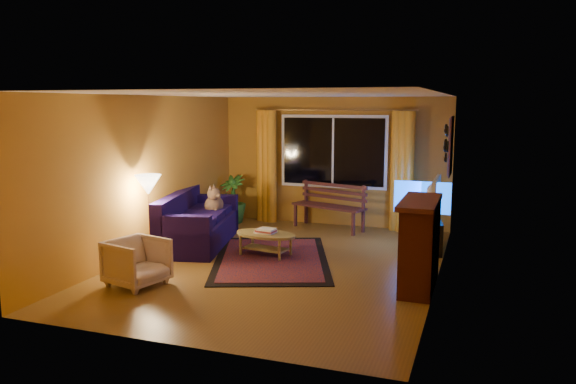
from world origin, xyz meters
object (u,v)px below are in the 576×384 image
(floor_lamp, at_px, (149,218))
(tv_console, at_px, (427,233))
(armchair, at_px, (137,260))
(bench, at_px, (328,218))
(sofa, at_px, (199,219))
(coffee_table, at_px, (266,245))

(floor_lamp, relative_size, tv_console, 1.05)
(armchair, bearing_deg, bench, -5.16)
(sofa, bearing_deg, armchair, -95.76)
(floor_lamp, xyz_separation_m, tv_console, (3.94, 2.13, -0.39))
(coffee_table, bearing_deg, tv_console, 30.27)
(bench, bearing_deg, coffee_table, -81.86)
(sofa, xyz_separation_m, armchair, (0.28, -2.21, -0.09))
(sofa, bearing_deg, bench, 33.92)
(floor_lamp, height_order, tv_console, floor_lamp)
(floor_lamp, bearing_deg, tv_console, 28.41)
(sofa, bearing_deg, tv_console, 3.20)
(sofa, distance_m, armchair, 2.23)
(bench, bearing_deg, armchair, -90.79)
(sofa, height_order, tv_console, sofa)
(armchair, height_order, coffee_table, armchair)
(bench, xyz_separation_m, armchair, (-1.48, -4.09, 0.12))
(bench, relative_size, sofa, 0.68)
(floor_lamp, bearing_deg, armchair, -64.66)
(armchair, bearing_deg, tv_console, -31.30)
(armchair, distance_m, tv_console, 4.72)
(bench, distance_m, sofa, 2.58)
(sofa, xyz_separation_m, coffee_table, (1.34, -0.30, -0.25))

